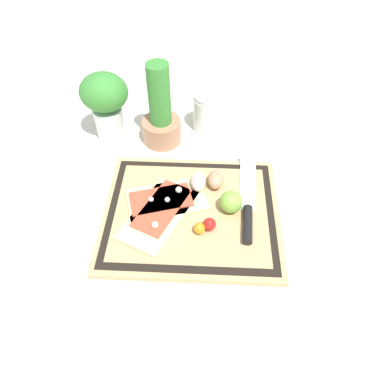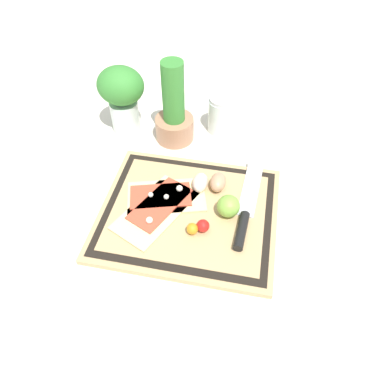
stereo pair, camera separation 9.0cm
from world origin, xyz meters
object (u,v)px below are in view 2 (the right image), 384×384
at_px(egg_pink, 200,183).
at_px(cherry_tomato_yellow, 192,229).
at_px(lime, 228,206).
at_px(sauce_jar, 221,116).
at_px(cherry_tomato_red, 203,226).
at_px(herb_glass, 122,95).
at_px(herb_pot, 174,114).
at_px(pizza_slice_near, 156,210).
at_px(knife, 245,216).
at_px(pizza_slice_far, 165,196).
at_px(egg_brown, 218,182).

bearing_deg(egg_pink, cherry_tomato_yellow, -86.89).
xyz_separation_m(lime, sauce_jar, (-0.06, 0.33, 0.00)).
relative_size(cherry_tomato_red, herb_glass, 0.15).
height_order(lime, herb_pot, herb_pot).
distance_m(pizza_slice_near, herb_pot, 0.30).
bearing_deg(herb_glass, knife, -36.91).
distance_m(cherry_tomato_red, cherry_tomato_yellow, 0.02).
distance_m(pizza_slice_far, herb_glass, 0.33).
distance_m(pizza_slice_near, pizza_slice_far, 0.05).
relative_size(pizza_slice_far, sauce_jar, 1.88).
bearing_deg(herb_glass, cherry_tomato_yellow, -52.53).
relative_size(pizza_slice_near, herb_pot, 0.99).
distance_m(egg_brown, cherry_tomato_yellow, 0.15).
xyz_separation_m(cherry_tomato_red, sauce_jar, (-0.02, 0.39, 0.02)).
bearing_deg(herb_glass, pizza_slice_near, -60.46).
distance_m(knife, herb_glass, 0.48).
bearing_deg(cherry_tomato_yellow, lime, 44.41).
bearing_deg(pizza_slice_far, sauce_jar, 73.54).
xyz_separation_m(egg_brown, sauce_jar, (-0.03, 0.25, 0.01)).
height_order(egg_pink, sauce_jar, sauce_jar).
bearing_deg(cherry_tomato_yellow, cherry_tomato_red, 27.61).
height_order(pizza_slice_far, egg_brown, egg_brown).
bearing_deg(knife, egg_brown, 132.28).
relative_size(pizza_slice_near, herb_glass, 1.18).
relative_size(herb_pot, herb_glass, 1.19).
height_order(lime, herb_glass, herb_glass).
distance_m(egg_pink, herb_glass, 0.34).
distance_m(pizza_slice_near, cherry_tomato_red, 0.12).
xyz_separation_m(knife, sauce_jar, (-0.10, 0.33, 0.02)).
xyz_separation_m(egg_brown, herb_pot, (-0.15, 0.19, 0.05)).
xyz_separation_m(pizza_slice_far, cherry_tomato_red, (0.11, -0.08, 0.01)).
distance_m(lime, herb_pot, 0.33).
xyz_separation_m(pizza_slice_near, cherry_tomato_red, (0.12, -0.03, 0.01)).
bearing_deg(knife, pizza_slice_far, 172.85).
relative_size(knife, cherry_tomato_red, 9.82).
relative_size(cherry_tomato_red, herb_pot, 0.12).
xyz_separation_m(pizza_slice_near, knife, (0.21, 0.02, 0.00)).
xyz_separation_m(pizza_slice_far, sauce_jar, (0.09, 0.31, 0.03)).
bearing_deg(herb_pot, pizza_slice_near, -85.48).
bearing_deg(egg_brown, pizza_slice_near, -141.65).
relative_size(egg_brown, cherry_tomato_yellow, 2.18).
height_order(egg_pink, herb_pot, herb_pot).
height_order(pizza_slice_near, lime, lime).
bearing_deg(egg_brown, herb_pot, 129.12).
xyz_separation_m(egg_brown, cherry_tomato_yellow, (-0.04, -0.15, -0.01)).
bearing_deg(cherry_tomato_red, sauce_jar, 92.27).
height_order(cherry_tomato_red, cherry_tomato_yellow, cherry_tomato_red).
bearing_deg(pizza_slice_far, knife, -7.15).
height_order(egg_brown, herb_glass, herb_glass).
bearing_deg(cherry_tomato_red, cherry_tomato_yellow, -152.39).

